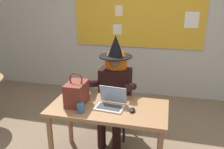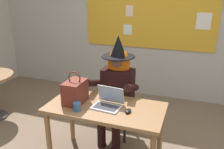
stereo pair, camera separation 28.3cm
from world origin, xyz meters
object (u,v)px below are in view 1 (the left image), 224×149
laptop (111,102)px  coffee_mug (81,108)px  desk_main (108,115)px  person_costumed (114,83)px  handbag (77,93)px  chair_at_desk (116,99)px  computer_mouse (132,110)px

laptop → coffee_mug: laptop is taller
desk_main → person_costumed: bearing=96.1°
coffee_mug → handbag: bearing=122.4°
desk_main → coffee_mug: bearing=-141.2°
chair_at_desk → laptop: laptop is taller
chair_at_desk → person_costumed: (-0.00, -0.12, 0.28)m
person_costumed → laptop: size_ratio=4.27×
computer_mouse → laptop: bearing=167.6°
desk_main → laptop: (0.03, 0.01, 0.15)m
person_costumed → laptop: bearing=8.6°
chair_at_desk → computer_mouse: 0.86m
laptop → handbag: size_ratio=0.89×
desk_main → handbag: 0.43m
coffee_mug → person_costumed: bearing=76.3°
chair_at_desk → coffee_mug: 0.95m
laptop → person_costumed: bearing=104.2°
chair_at_desk → laptop: (0.09, -0.68, 0.28)m
person_costumed → handbag: 0.67m
laptop → coffee_mug: bearing=-137.8°
handbag → laptop: bearing=4.9°
desk_main → computer_mouse: bearing=-10.8°
person_costumed → computer_mouse: 0.71m
person_costumed → coffee_mug: person_costumed is taller
laptop → handbag: 0.40m
person_costumed → coffee_mug: size_ratio=15.06×
laptop → handbag: (-0.39, -0.03, 0.09)m
person_costumed → handbag: (-0.30, -0.59, 0.08)m
handbag → coffee_mug: bearing=-57.6°
desk_main → laptop: size_ratio=3.93×
person_costumed → desk_main: bearing=5.6°
person_costumed → computer_mouse: (0.34, -0.62, -0.04)m
chair_at_desk → computer_mouse: chair_at_desk is taller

